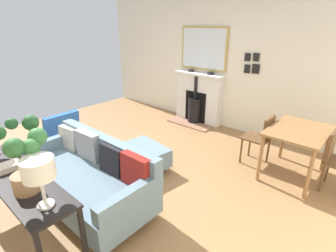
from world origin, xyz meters
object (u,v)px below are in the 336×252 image
table_lamp_far_end (38,170)px  dining_chair_by_back_wall (336,157)px  armchair_accent (58,130)px  mantel_bowl_far (210,73)px  book_stack (8,167)px  ottoman (144,155)px  sofa (88,176)px  mantel_bowl_near (191,70)px  fireplace (198,100)px  console_table (17,182)px  potted_plant (22,152)px  dining_chair_near_fireplace (262,136)px  dining_table (298,136)px

table_lamp_far_end → dining_chair_by_back_wall: 3.54m
armchair_accent → table_lamp_far_end: table_lamp_far_end is taller
mantel_bowl_far → book_stack: 4.10m
ottoman → armchair_accent: 1.61m
sofa → armchair_accent: bearing=-104.2°
mantel_bowl_near → fireplace: bearing=81.9°
sofa → ottoman: size_ratio=2.37×
fireplace → console_table: fireplace is taller
fireplace → armchair_accent: (2.88, -0.88, -0.08)m
console_table → dining_chair_by_back_wall: (-3.10, 2.28, -0.15)m
armchair_accent → potted_plant: 2.32m
armchair_accent → dining_chair_near_fireplace: bearing=125.1°
dining_chair_by_back_wall → dining_chair_near_fireplace: bearing=-90.0°
mantel_bowl_far → dining_chair_by_back_wall: mantel_bowl_far is taller
sofa → dining_chair_by_back_wall: bearing=135.5°
book_stack → dining_table: size_ratio=0.24×
mantel_bowl_near → dining_table: (0.97, 2.65, -0.50)m
potted_plant → dining_table: potted_plant is taller
console_table → potted_plant: 0.61m
mantel_bowl_far → sofa: size_ratio=0.08×
console_table → dining_chair_near_fireplace: (-3.10, 1.26, -0.15)m
book_stack → dining_table: bearing=147.6°
potted_plant → dining_chair_near_fireplace: (-3.10, 0.89, -0.63)m
sofa → book_stack: sofa is taller
potted_plant → dining_chair_near_fireplace: bearing=164.0°
sofa → armchair_accent: size_ratio=2.47×
mantel_bowl_near → dining_chair_by_back_wall: 3.37m
console_table → dining_chair_near_fireplace: 3.35m
mantel_bowl_near → mantel_bowl_far: mantel_bowl_far is taller
mantel_bowl_far → dining_table: mantel_bowl_far is taller
armchair_accent → dining_table: 3.82m
mantel_bowl_far → potted_plant: bearing=10.2°
mantel_bowl_far → table_lamp_far_end: size_ratio=0.34×
table_lamp_far_end → dining_chair_by_back_wall: table_lamp_far_end is taller
ottoman → dining_chair_near_fireplace: (-1.33, 1.30, 0.27)m
dining_chair_near_fireplace → book_stack: bearing=-25.1°
ottoman → armchair_accent: (0.62, -1.47, 0.20)m
book_stack → dining_chair_by_back_wall: bearing=141.4°
book_stack → mantel_bowl_near: bearing=-170.5°
fireplace → ottoman: 2.36m
dining_table → mantel_bowl_near: bearing=-110.1°
console_table → dining_chair_by_back_wall: dining_chair_by_back_wall is taller
console_table → dining_chair_by_back_wall: size_ratio=2.11×
mantel_bowl_near → sofa: (3.30, 0.88, -0.80)m
mantel_bowl_far → armchair_accent: bearing=-21.5°
mantel_bowl_near → dining_chair_near_fireplace: size_ratio=0.17×
console_table → potted_plant: (0.00, 0.38, 0.48)m
armchair_accent → dining_chair_by_back_wall: 4.26m
mantel_bowl_near → book_stack: (4.07, 0.68, -0.40)m
mantel_bowl_far → sofa: (3.30, 0.36, -0.80)m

